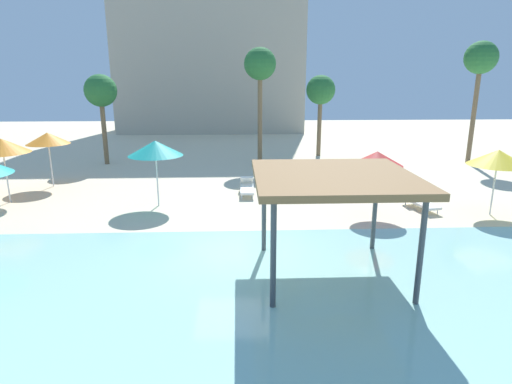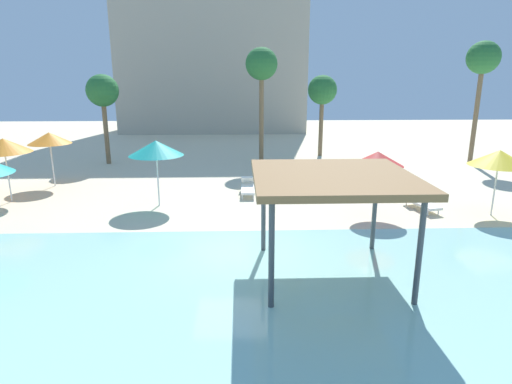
# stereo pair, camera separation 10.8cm
# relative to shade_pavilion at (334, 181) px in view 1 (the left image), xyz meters

# --- Properties ---
(ground_plane) EXTENTS (80.00, 80.00, 0.00)m
(ground_plane) POSITION_rel_shade_pavilion_xyz_m (-2.64, 1.94, -2.64)
(ground_plane) COLOR beige
(lagoon_water) EXTENTS (44.00, 13.50, 0.04)m
(lagoon_water) POSITION_rel_shade_pavilion_xyz_m (-2.64, -3.31, -2.62)
(lagoon_water) COLOR #99D1C6
(lagoon_water) RESTS_ON ground
(shade_pavilion) EXTENTS (4.11, 4.11, 2.82)m
(shade_pavilion) POSITION_rel_shade_pavilion_xyz_m (0.00, 0.00, 0.00)
(shade_pavilion) COLOR #42474C
(shade_pavilion) RESTS_ON ground
(beach_umbrella_red_2) EXTENTS (1.96, 1.96, 2.51)m
(beach_umbrella_red_2) POSITION_rel_shade_pavilion_xyz_m (2.80, 5.14, -0.41)
(beach_umbrella_red_2) COLOR silver
(beach_umbrella_red_2) RESTS_ON ground
(beach_umbrella_orange_3) EXTENTS (2.00, 2.00, 2.64)m
(beach_umbrella_orange_3) POSITION_rel_shade_pavilion_xyz_m (-11.54, 10.28, -0.28)
(beach_umbrella_orange_3) COLOR silver
(beach_umbrella_orange_3) RESTS_ON ground
(beach_umbrella_yellow_4) EXTENTS (2.18, 2.18, 2.56)m
(beach_umbrella_yellow_4) POSITION_rel_shade_pavilion_xyz_m (7.39, 4.97, -0.38)
(beach_umbrella_yellow_4) COLOR silver
(beach_umbrella_yellow_4) RESTS_ON ground
(beach_umbrella_teal_6) EXTENTS (2.22, 2.22, 2.73)m
(beach_umbrella_teal_6) POSITION_rel_shade_pavilion_xyz_m (-5.80, 6.76, -0.22)
(beach_umbrella_teal_6) COLOR silver
(beach_umbrella_teal_6) RESTS_ON ground
(beach_umbrella_orange_7) EXTENTS (2.19, 2.19, 2.74)m
(beach_umbrella_orange_7) POSITION_rel_shade_pavilion_xyz_m (-12.28, 7.57, -0.20)
(beach_umbrella_orange_7) COLOR silver
(beach_umbrella_orange_7) RESTS_ON ground
(lounge_chair_0) EXTENTS (1.00, 1.98, 0.74)m
(lounge_chair_0) POSITION_rel_shade_pavilion_xyz_m (4.92, 5.92, -2.31)
(lounge_chair_0) COLOR white
(lounge_chair_0) RESTS_ON ground
(lounge_chair_1) EXTENTS (1.28, 1.98, 0.74)m
(lounge_chair_1) POSITION_rel_shade_pavilion_xyz_m (0.34, 8.47, -2.31)
(lounge_chair_1) COLOR white
(lounge_chair_1) RESTS_ON ground
(lounge_chair_3) EXTENTS (0.62, 1.90, 0.74)m
(lounge_chair_3) POSITION_rel_shade_pavilion_xyz_m (-2.06, 8.46, -2.31)
(lounge_chair_3) COLOR white
(lounge_chair_3) RESTS_ON ground
(palm_tree_0) EXTENTS (1.90, 1.90, 5.31)m
(palm_tree_0) POSITION_rel_shade_pavilion_xyz_m (3.03, 18.11, 1.62)
(palm_tree_0) COLOR brown
(palm_tree_0) RESTS_ON ground
(palm_tree_1) EXTENTS (1.90, 1.90, 5.36)m
(palm_tree_1) POSITION_rel_shade_pavilion_xyz_m (-10.52, 15.84, 1.66)
(palm_tree_1) COLOR brown
(palm_tree_1) RESTS_ON ground
(palm_tree_2) EXTENTS (1.90, 1.90, 6.89)m
(palm_tree_2) POSITION_rel_shade_pavilion_xyz_m (-1.08, 15.75, 3.11)
(palm_tree_2) COLOR brown
(palm_tree_2) RESTS_ON ground
(palm_tree_3) EXTENTS (1.90, 1.90, 7.24)m
(palm_tree_3) POSITION_rel_shade_pavilion_xyz_m (11.89, 15.18, 3.44)
(palm_tree_3) COLOR brown
(palm_tree_3) RESTS_ON ground
(hotel_block_0) EXTENTS (17.37, 8.88, 19.44)m
(hotel_block_0) POSITION_rel_shade_pavilion_xyz_m (-4.91, 33.73, 7.08)
(hotel_block_0) COLOR #B2A893
(hotel_block_0) RESTS_ON ground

